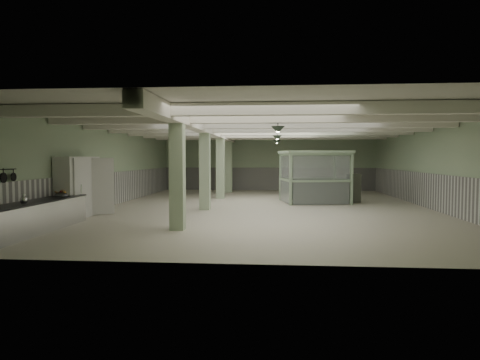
# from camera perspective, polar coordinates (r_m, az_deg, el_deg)

# --- Properties ---
(floor) EXTENTS (20.00, 20.00, 0.00)m
(floor) POSITION_cam_1_polar(r_m,az_deg,el_deg) (18.71, 3.41, -3.67)
(floor) COLOR beige
(floor) RESTS_ON ground
(ceiling) EXTENTS (14.00, 20.00, 0.02)m
(ceiling) POSITION_cam_1_polar(r_m,az_deg,el_deg) (18.64, 3.45, 7.39)
(ceiling) COLOR silver
(ceiling) RESTS_ON wall_back
(wall_back) EXTENTS (14.00, 0.02, 3.60)m
(wall_back) POSITION_cam_1_polar(r_m,az_deg,el_deg) (28.58, 3.90, 2.25)
(wall_back) COLOR #A0B28F
(wall_back) RESTS_ON floor
(wall_front) EXTENTS (14.00, 0.02, 3.60)m
(wall_front) POSITION_cam_1_polar(r_m,az_deg,el_deg) (8.60, 1.87, 0.53)
(wall_front) COLOR #A0B28F
(wall_front) RESTS_ON floor
(wall_left) EXTENTS (0.02, 20.00, 3.60)m
(wall_left) POSITION_cam_1_polar(r_m,az_deg,el_deg) (20.01, -17.04, 1.81)
(wall_left) COLOR #A0B28F
(wall_left) RESTS_ON floor
(wall_right) EXTENTS (0.02, 20.00, 3.60)m
(wall_right) POSITION_cam_1_polar(r_m,az_deg,el_deg) (19.71, 24.24, 1.66)
(wall_right) COLOR #A0B28F
(wall_right) RESTS_ON floor
(wainscot_left) EXTENTS (0.05, 19.90, 1.50)m
(wainscot_left) POSITION_cam_1_polar(r_m,az_deg,el_deg) (20.05, -16.93, -1.19)
(wainscot_left) COLOR silver
(wainscot_left) RESTS_ON floor
(wainscot_right) EXTENTS (0.05, 19.90, 1.50)m
(wainscot_right) POSITION_cam_1_polar(r_m,az_deg,el_deg) (19.75, 24.11, -1.39)
(wainscot_right) COLOR silver
(wainscot_right) RESTS_ON floor
(wainscot_back) EXTENTS (13.90, 0.05, 1.50)m
(wainscot_back) POSITION_cam_1_polar(r_m,az_deg,el_deg) (28.59, 3.89, 0.15)
(wainscot_back) COLOR silver
(wainscot_back) RESTS_ON floor
(girder) EXTENTS (0.45, 19.90, 0.40)m
(girder) POSITION_cam_1_polar(r_m,az_deg,el_deg) (18.85, -4.23, 6.67)
(girder) COLOR white
(girder) RESTS_ON ceiling
(beam_a) EXTENTS (13.90, 0.35, 0.32)m
(beam_a) POSITION_cam_1_polar(r_m,az_deg,el_deg) (11.16, 2.54, 9.43)
(beam_a) COLOR white
(beam_a) RESTS_ON ceiling
(beam_b) EXTENTS (13.90, 0.35, 0.32)m
(beam_b) POSITION_cam_1_polar(r_m,az_deg,el_deg) (13.64, 2.96, 8.25)
(beam_b) COLOR white
(beam_b) RESTS_ON ceiling
(beam_c) EXTENTS (13.90, 0.35, 0.32)m
(beam_c) POSITION_cam_1_polar(r_m,az_deg,el_deg) (16.13, 3.24, 7.44)
(beam_c) COLOR white
(beam_c) RESTS_ON ceiling
(beam_d) EXTENTS (13.90, 0.35, 0.32)m
(beam_d) POSITION_cam_1_polar(r_m,az_deg,el_deg) (18.63, 3.45, 6.84)
(beam_d) COLOR white
(beam_d) RESTS_ON ceiling
(beam_e) EXTENTS (13.90, 0.35, 0.32)m
(beam_e) POSITION_cam_1_polar(r_m,az_deg,el_deg) (21.12, 3.61, 6.39)
(beam_e) COLOR white
(beam_e) RESTS_ON ceiling
(beam_f) EXTENTS (13.90, 0.35, 0.32)m
(beam_f) POSITION_cam_1_polar(r_m,az_deg,el_deg) (23.62, 3.73, 6.03)
(beam_f) COLOR white
(beam_f) RESTS_ON ceiling
(beam_g) EXTENTS (13.90, 0.35, 0.32)m
(beam_g) POSITION_cam_1_polar(r_m,az_deg,el_deg) (26.11, 3.83, 5.74)
(beam_g) COLOR white
(beam_g) RESTS_ON ceiling
(column_a) EXTENTS (0.42, 0.42, 3.60)m
(column_a) POSITION_cam_1_polar(r_m,az_deg,el_deg) (12.92, -8.36, 1.32)
(column_a) COLOR #AAC19B
(column_a) RESTS_ON floor
(column_b) EXTENTS (0.42, 0.42, 3.60)m
(column_b) POSITION_cam_1_polar(r_m,az_deg,el_deg) (17.83, -4.71, 1.80)
(column_b) COLOR #AAC19B
(column_b) RESTS_ON floor
(column_c) EXTENTS (0.42, 0.42, 3.60)m
(column_c) POSITION_cam_1_polar(r_m,az_deg,el_deg) (22.77, -2.64, 2.06)
(column_c) COLOR #AAC19B
(column_c) RESTS_ON floor
(column_d) EXTENTS (0.42, 0.42, 3.60)m
(column_d) POSITION_cam_1_polar(r_m,az_deg,el_deg) (26.74, -1.53, 2.20)
(column_d) COLOR #AAC19B
(column_d) RESTS_ON floor
(hook_rail) EXTENTS (0.02, 1.20, 0.02)m
(hook_rail) POSITION_cam_1_polar(r_m,az_deg,el_deg) (13.22, -29.08, 1.23)
(hook_rail) COLOR black
(hook_rail) RESTS_ON wall_left
(pendant_front) EXTENTS (0.44, 0.44, 0.22)m
(pendant_front) POSITION_cam_1_polar(r_m,az_deg,el_deg) (13.61, 5.07, 6.69)
(pendant_front) COLOR #2A382C
(pendant_front) RESTS_ON ceiling
(pendant_mid) EXTENTS (0.44, 0.44, 0.22)m
(pendant_mid) POSITION_cam_1_polar(r_m,az_deg,el_deg) (19.10, 4.99, 5.63)
(pendant_mid) COLOR #2A382C
(pendant_mid) RESTS_ON ceiling
(pendant_back) EXTENTS (0.44, 0.44, 0.22)m
(pendant_back) POSITION_cam_1_polar(r_m,az_deg,el_deg) (24.09, 4.94, 5.08)
(pendant_back) COLOR #2A382C
(pendant_back) RESTS_ON ceiling
(prep_counter) EXTENTS (0.92, 5.27, 0.91)m
(prep_counter) POSITION_cam_1_polar(r_m,az_deg,el_deg) (13.62, -26.16, -4.52)
(prep_counter) COLOR silver
(prep_counter) RESTS_ON floor
(pitcher_far) EXTENTS (0.23, 0.25, 0.29)m
(pitcher_far) POSITION_cam_1_polar(r_m,az_deg,el_deg) (13.03, -26.89, -2.28)
(pitcher_far) COLOR silver
(pitcher_far) RESTS_ON prep_counter
(veg_colander) EXTENTS (0.51, 0.51, 0.20)m
(veg_colander) POSITION_cam_1_polar(r_m,az_deg,el_deg) (15.02, -22.74, -1.71)
(veg_colander) COLOR #3A3A3F
(veg_colander) RESTS_ON prep_counter
(orange_bowl) EXTENTS (0.32, 0.32, 0.10)m
(orange_bowl) POSITION_cam_1_polar(r_m,az_deg,el_deg) (15.12, -22.47, -1.86)
(orange_bowl) COLOR #B2B2B7
(orange_bowl) RESTS_ON prep_counter
(skillet_near) EXTENTS (0.04, 0.28, 0.28)m
(skillet_near) POSITION_cam_1_polar(r_m,az_deg,el_deg) (13.16, -29.01, 0.27)
(skillet_near) COLOR black
(skillet_near) RESTS_ON hook_rail
(skillet_far) EXTENTS (0.03, 0.24, 0.24)m
(skillet_far) POSITION_cam_1_polar(r_m,az_deg,el_deg) (13.53, -27.97, 0.36)
(skillet_far) COLOR black
(skillet_far) RESTS_ON hook_rail
(walkin_cooler) EXTENTS (1.14, 2.42, 2.22)m
(walkin_cooler) POSITION_cam_1_polar(r_m,az_deg,el_deg) (16.43, -20.69, -0.90)
(walkin_cooler) COLOR silver
(walkin_cooler) RESTS_ON floor
(guard_booth) EXTENTS (3.52, 3.14, 2.49)m
(guard_booth) POSITION_cam_1_polar(r_m,az_deg,el_deg) (20.99, 9.89, 1.68)
(guard_booth) COLOR #96B18E
(guard_booth) RESTS_ON floor
(filing_cabinet) EXTENTS (0.64, 0.76, 1.40)m
(filing_cabinet) POSITION_cam_1_polar(r_m,az_deg,el_deg) (21.53, 14.91, -1.02)
(filing_cabinet) COLOR #4C5143
(filing_cabinet) RESTS_ON floor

